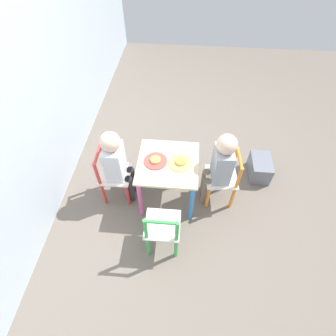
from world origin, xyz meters
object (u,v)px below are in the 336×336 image
(plate_front, at_px, (180,162))
(plate_back, at_px, (156,161))
(storage_bin, at_px, (260,168))
(child_front, at_px, (220,164))
(child_back, at_px, (117,162))
(chair_red, at_px, (113,176))
(kids_table, at_px, (168,169))
(chair_orange, at_px, (224,179))
(chair_green, at_px, (163,229))

(plate_front, bearing_deg, plate_back, 90.00)
(storage_bin, bearing_deg, child_front, 124.19)
(child_back, bearing_deg, chair_red, 90.00)
(chair_red, distance_m, storage_bin, 1.39)
(kids_table, distance_m, child_back, 0.42)
(chair_orange, height_order, chair_red, same)
(chair_red, bearing_deg, chair_green, -135.59)
(chair_orange, bearing_deg, storage_bin, 123.36)
(kids_table, relative_size, child_back, 0.64)
(storage_bin, bearing_deg, child_back, 105.32)
(kids_table, height_order, plate_back, plate_back)
(kids_table, distance_m, chair_orange, 0.49)
(kids_table, distance_m, plate_front, 0.14)
(chair_orange, bearing_deg, chair_green, -46.98)
(chair_green, bearing_deg, kids_table, -90.00)
(kids_table, bearing_deg, chair_orange, -85.59)
(plate_front, height_order, storage_bin, plate_front)
(plate_front, distance_m, storage_bin, 0.92)
(chair_green, height_order, child_front, child_front)
(chair_red, height_order, child_front, child_front)
(chair_red, height_order, child_back, child_back)
(child_front, height_order, plate_front, child_front)
(chair_orange, distance_m, storage_bin, 0.52)
(chair_orange, distance_m, chair_red, 0.95)
(child_back, height_order, storage_bin, child_back)
(storage_bin, bearing_deg, chair_orange, 127.77)
(chair_green, bearing_deg, plate_back, -78.24)
(child_front, relative_size, storage_bin, 2.73)
(chair_orange, bearing_deg, kids_table, -90.00)
(chair_green, distance_m, plate_back, 0.53)
(plate_back, bearing_deg, chair_orange, -86.35)
(child_front, bearing_deg, kids_table, -90.00)
(storage_bin, bearing_deg, plate_back, 109.35)
(plate_front, xyz_separation_m, plate_back, (0.00, 0.20, 0.00))
(plate_back, bearing_deg, child_back, 92.15)
(kids_table, relative_size, plate_back, 2.62)
(chair_green, bearing_deg, chair_orange, -133.02)
(child_back, bearing_deg, plate_back, -89.48)
(chair_red, height_order, chair_green, same)
(chair_orange, height_order, child_back, child_back)
(chair_red, distance_m, child_front, 0.90)
(chair_red, bearing_deg, storage_bin, -76.92)
(chair_orange, relative_size, child_front, 0.71)
(kids_table, xyz_separation_m, child_back, (-0.01, 0.41, 0.07))
(plate_front, bearing_deg, chair_red, 91.35)
(chair_green, relative_size, child_back, 0.71)
(child_back, bearing_deg, kids_table, -90.00)
(plate_back, bearing_deg, chair_green, -167.78)
(chair_orange, xyz_separation_m, plate_back, (-0.04, 0.57, 0.22))
(kids_table, height_order, child_back, child_back)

